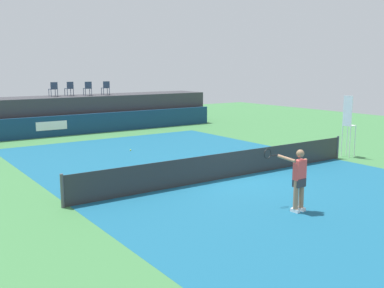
{
  "coord_description": "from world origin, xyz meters",
  "views": [
    {
      "loc": [
        -10.25,
        -12.32,
        4.01
      ],
      "look_at": [
        -0.27,
        2.0,
        1.0
      ],
      "focal_mm": 41.94,
      "sensor_mm": 36.0,
      "label": 1
    }
  ],
  "objects": [
    {
      "name": "tennis_ball",
      "position": [
        -0.52,
        6.85,
        0.04
      ],
      "size": [
        0.07,
        0.07,
        0.07
      ],
      "primitive_type": "sphere",
      "color": "#D8EA33",
      "rests_on": "court_inner"
    },
    {
      "name": "spectator_platform",
      "position": [
        0.0,
        15.3,
        1.1
      ],
      "size": [
        18.0,
        2.8,
        2.2
      ],
      "primitive_type": "cube",
      "color": "#38383D",
      "rests_on": "ground"
    },
    {
      "name": "net_post_near",
      "position": [
        -6.2,
        0.0,
        0.5
      ],
      "size": [
        0.1,
        0.1,
        1.0
      ],
      "primitive_type": "cylinder",
      "color": "#4C4C51",
      "rests_on": "ground"
    },
    {
      "name": "spectator_chair_left",
      "position": [
        -0.32,
        15.51,
        2.69
      ],
      "size": [
        0.47,
        0.47,
        0.89
      ],
      "color": "#2D3D56",
      "rests_on": "spectator_platform"
    },
    {
      "name": "umpire_chair",
      "position": [
        6.84,
        -0.01,
        1.59
      ],
      "size": [
        0.47,
        0.47,
        2.76
      ],
      "color": "white",
      "rests_on": "ground"
    },
    {
      "name": "tennis_player",
      "position": [
        -0.9,
        -4.08,
        0.96
      ],
      "size": [
        0.73,
        1.13,
        1.77
      ],
      "color": "white",
      "rests_on": "court_inner"
    },
    {
      "name": "ground_plane",
      "position": [
        0.0,
        3.0,
        0.0
      ],
      "size": [
        48.0,
        48.0,
        0.0
      ],
      "primitive_type": "plane",
      "color": "#3D7A42"
    },
    {
      "name": "net_post_far",
      "position": [
        6.2,
        0.0,
        0.5
      ],
      "size": [
        0.1,
        0.1,
        1.0
      ],
      "primitive_type": "cylinder",
      "color": "#4C4C51",
      "rests_on": "ground"
    },
    {
      "name": "sponsor_wall",
      "position": [
        -0.01,
        13.5,
        0.6
      ],
      "size": [
        18.0,
        0.22,
        1.2
      ],
      "color": "navy",
      "rests_on": "ground"
    },
    {
      "name": "spectator_chair_right",
      "position": [
        1.95,
        15.03,
        2.69
      ],
      "size": [
        0.47,
        0.47,
        0.89
      ],
      "color": "#2D3D56",
      "rests_on": "spectator_platform"
    },
    {
      "name": "spectator_chair_center",
      "position": [
        0.71,
        15.02,
        2.69
      ],
      "size": [
        0.48,
        0.48,
        0.89
      ],
      "color": "#2D3D56",
      "rests_on": "spectator_platform"
    },
    {
      "name": "court_inner",
      "position": [
        0.0,
        0.0,
        0.0
      ],
      "size": [
        12.0,
        22.0,
        0.0
      ],
      "primitive_type": "cube",
      "color": "#16597A",
      "rests_on": "ground"
    },
    {
      "name": "tennis_net",
      "position": [
        0.0,
        0.0,
        0.47
      ],
      "size": [
        12.4,
        0.02,
        0.95
      ],
      "primitive_type": "cube",
      "color": "#2D2D2D",
      "rests_on": "ground"
    },
    {
      "name": "spectator_chair_far_left",
      "position": [
        -1.37,
        15.4,
        2.69
      ],
      "size": [
        0.45,
        0.45,
        0.89
      ],
      "color": "#2D3D56",
      "rests_on": "spectator_platform"
    }
  ]
}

